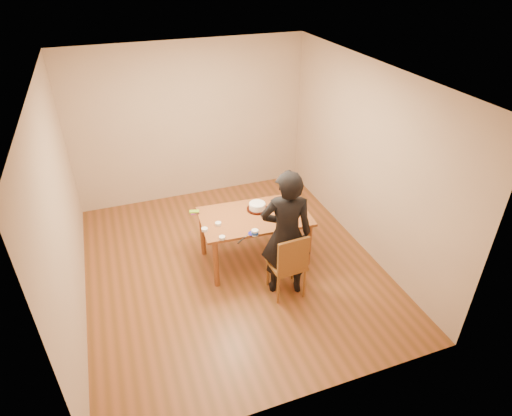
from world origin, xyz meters
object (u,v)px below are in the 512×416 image
object	(u,v)px
dining_chair	(286,264)
person	(286,234)
cake_plate	(257,209)
cake	(257,206)
dining_table	(255,217)

from	to	relation	value
dining_chair	person	bearing A→B (deg)	86.67
dining_chair	cake_plate	xyz separation A→B (m)	(-0.07, 0.91, 0.31)
dining_chair	person	xyz separation A→B (m)	(0.00, 0.05, 0.43)
cake_plate	dining_chair	bearing A→B (deg)	-85.87
cake_plate	person	bearing A→B (deg)	-85.66
dining_chair	cake	distance (m)	0.98
cake	dining_table	bearing A→B (deg)	-122.93
cake	dining_chair	bearing A→B (deg)	-85.87
dining_chair	cake	size ratio (longest dim) A/B	1.83
person	cake	bearing A→B (deg)	-68.06
dining_table	cake_plate	distance (m)	0.16
dining_chair	cake	bearing A→B (deg)	90.80
dining_table	person	world-z (taller)	person
cake_plate	cake	world-z (taller)	cake
dining_chair	cake_plate	bearing A→B (deg)	90.80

